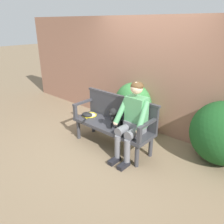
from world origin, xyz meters
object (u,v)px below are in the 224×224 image
object	(u,v)px
garden_bench	(112,128)
dog_on_bench	(116,117)
baseball_glove	(87,115)
person_seated	(133,118)
tennis_racket	(89,116)

from	to	relation	value
garden_bench	dog_on_bench	world-z (taller)	dog_on_bench
baseball_glove	dog_on_bench	bearing A→B (deg)	-6.25
dog_on_bench	person_seated	bearing A→B (deg)	0.47
dog_on_bench	tennis_racket	bearing A→B (deg)	178.52
person_seated	garden_bench	bearing A→B (deg)	177.99
dog_on_bench	tennis_racket	xyz separation A→B (m)	(-0.71, 0.02, -0.18)
garden_bench	tennis_racket	xyz separation A→B (m)	(-0.61, -0.00, 0.07)
garden_bench	dog_on_bench	xyz separation A→B (m)	(0.10, -0.02, 0.25)
person_seated	tennis_racket	size ratio (longest dim) A/B	2.31
person_seated	baseball_glove	world-z (taller)	person_seated
person_seated	dog_on_bench	world-z (taller)	person_seated
garden_bench	person_seated	xyz separation A→B (m)	(0.47, -0.02, 0.33)
garden_bench	baseball_glove	distance (m)	0.62
garden_bench	person_seated	size ratio (longest dim) A/B	1.20
dog_on_bench	baseball_glove	bearing A→B (deg)	-177.51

